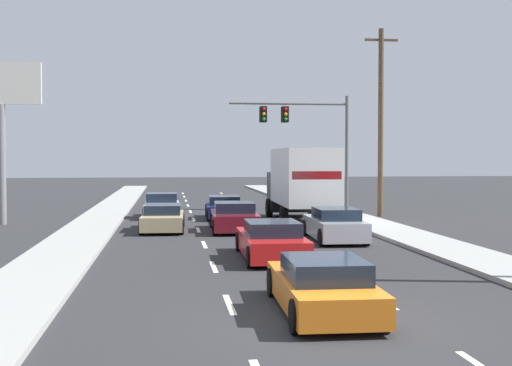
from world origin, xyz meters
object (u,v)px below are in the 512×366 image
at_px(traffic_signal_mast, 299,125).
at_px(roadside_billboard, 1,110).
at_px(car_tan, 163,218).
at_px(car_navy, 224,208).
at_px(car_maroon, 234,218).
at_px(car_red, 271,241).
at_px(box_truck, 301,180).
at_px(car_silver, 335,225).
at_px(car_white, 162,206).
at_px(car_orange, 323,287).
at_px(utility_pole_mid, 381,120).

distance_m(traffic_signal_mast, roadside_billboard, 17.12).
xyz_separation_m(car_tan, car_navy, (3.10, 5.43, 0.02)).
xyz_separation_m(car_maroon, car_red, (0.37, -8.04, -0.03)).
height_order(car_maroon, traffic_signal_mast, traffic_signal_mast).
bearing_deg(car_navy, box_truck, -35.74).
distance_m(car_red, car_silver, 5.23).
height_order(box_truck, roadside_billboard, roadside_billboard).
xyz_separation_m(car_white, car_silver, (6.62, -10.79, 0.00)).
height_order(car_navy, car_red, car_red).
relative_size(car_maroon, roadside_billboard, 0.57).
relative_size(car_white, car_orange, 0.90).
bearing_deg(roadside_billboard, car_silver, -29.55).
bearing_deg(box_truck, car_white, 152.27).
bearing_deg(car_tan, car_silver, -33.81).
relative_size(car_white, box_truck, 0.49).
relative_size(box_truck, roadside_billboard, 1.08).
relative_size(car_orange, roadside_billboard, 0.58).
bearing_deg(car_maroon, box_truck, 43.21).
height_order(car_red, roadside_billboard, roadside_billboard).
bearing_deg(traffic_signal_mast, car_silver, -96.02).
xyz_separation_m(box_truck, traffic_signal_mast, (1.43, 7.71, 3.09)).
bearing_deg(car_white, roadside_billboard, -159.22).
bearing_deg(car_silver, utility_pole_mid, 63.09).
bearing_deg(utility_pole_mid, car_red, -119.93).
height_order(car_maroon, box_truck, box_truck).
bearing_deg(traffic_signal_mast, car_navy, -134.26).
height_order(car_white, car_red, car_white).
distance_m(car_maroon, traffic_signal_mast, 13.03).
height_order(car_maroon, utility_pole_mid, utility_pole_mid).
height_order(car_navy, car_maroon, car_maroon).
distance_m(car_maroon, car_silver, 5.17).
height_order(box_truck, traffic_signal_mast, traffic_signal_mast).
distance_m(box_truck, roadside_billboard, 14.61).
distance_m(car_tan, car_maroon, 3.10).
relative_size(car_maroon, car_red, 0.94).
xyz_separation_m(car_orange, box_truck, (3.33, 18.79, 1.52)).
xyz_separation_m(car_silver, utility_pole_mid, (5.01, 9.87, 4.57)).
xyz_separation_m(car_white, car_red, (3.53, -15.00, -0.03)).
bearing_deg(car_navy, traffic_signal_mast, 45.74).
height_order(car_orange, car_silver, car_silver).
xyz_separation_m(car_white, car_orange, (3.44, -22.35, -0.05)).
bearing_deg(car_white, traffic_signal_mast, 26.83).
bearing_deg(box_truck, utility_pole_mid, 28.52).
xyz_separation_m(car_orange, utility_pole_mid, (8.19, 21.43, 4.62)).
height_order(car_orange, roadside_billboard, roadside_billboard).
bearing_deg(car_orange, roadside_billboard, 119.12).
bearing_deg(car_tan, car_red, -68.22).
bearing_deg(car_white, car_tan, -89.12).
relative_size(car_red, traffic_signal_mast, 0.64).
bearing_deg(box_truck, car_red, -105.85).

